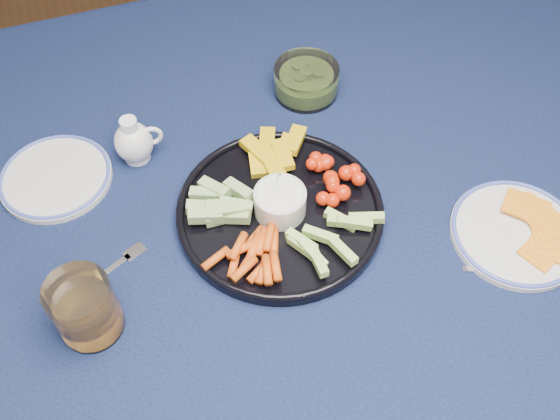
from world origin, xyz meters
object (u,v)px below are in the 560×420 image
object	(u,v)px
cheese_plate	(517,232)
side_plate_extra	(56,177)
dining_table	(266,204)
juice_tumbler	(86,311)
pickle_bowl	(306,81)
crudite_platter	(279,209)
creamer_pitcher	(134,142)

from	to	relation	value
cheese_plate	side_plate_extra	world-z (taller)	cheese_plate
dining_table	side_plate_extra	distance (m)	0.35
cheese_plate	juice_tumbler	size ratio (longest dim) A/B	1.95
pickle_bowl	cheese_plate	bearing A→B (deg)	-65.09
crudite_platter	juice_tumbler	bearing A→B (deg)	-163.35
dining_table	cheese_plate	xyz separation A→B (m)	(0.32, -0.25, 0.10)
dining_table	pickle_bowl	size ratio (longest dim) A/B	14.22
juice_tumbler	side_plate_extra	world-z (taller)	juice_tumbler
dining_table	side_plate_extra	size ratio (longest dim) A/B	9.20
crudite_platter	side_plate_extra	bearing A→B (deg)	149.16
juice_tumbler	side_plate_extra	distance (m)	0.28
crudite_platter	juice_tumbler	distance (m)	0.32
side_plate_extra	cheese_plate	bearing A→B (deg)	-28.18
crudite_platter	creamer_pitcher	bearing A→B (deg)	133.08
dining_table	creamer_pitcher	distance (m)	0.25
pickle_bowl	side_plate_extra	distance (m)	0.46
crudite_platter	juice_tumbler	xyz separation A→B (m)	(-0.30, -0.09, 0.03)
creamer_pitcher	cheese_plate	world-z (taller)	creamer_pitcher
crudite_platter	side_plate_extra	distance (m)	0.37
creamer_pitcher	juice_tumbler	bearing A→B (deg)	-113.28
dining_table	pickle_bowl	bearing A→B (deg)	49.91
creamer_pitcher	pickle_bowl	size ratio (longest dim) A/B	0.75
crudite_platter	creamer_pitcher	size ratio (longest dim) A/B	3.67
dining_table	side_plate_extra	world-z (taller)	side_plate_extra
pickle_bowl	side_plate_extra	bearing A→B (deg)	-172.74
creamer_pitcher	pickle_bowl	bearing A→B (deg)	9.51
juice_tumbler	dining_table	bearing A→B (deg)	30.16
cheese_plate	juice_tumbler	distance (m)	0.64
dining_table	pickle_bowl	xyz separation A→B (m)	(0.13, 0.16, 0.11)
creamer_pitcher	side_plate_extra	bearing A→B (deg)	-178.15
crudite_platter	creamer_pitcher	world-z (taller)	crudite_platter
creamer_pitcher	dining_table	bearing A→B (deg)	-28.66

